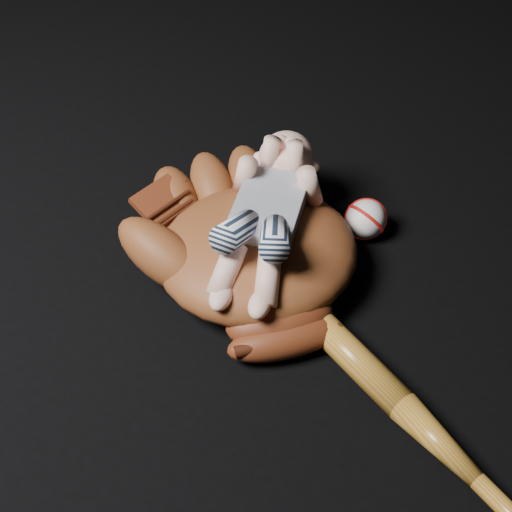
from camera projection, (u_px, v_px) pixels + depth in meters
name	position (u px, v px, depth m)	size (l,w,h in m)	color
baseball_glove	(257.00, 245.00, 1.11)	(0.39, 0.45, 0.14)	#632E15
newborn_baby	(264.00, 216.00, 1.08)	(0.16, 0.36, 0.14)	#F2B49C
baseball_bat	(417.00, 421.00, 0.95)	(0.05, 0.50, 0.05)	#9F671E
baseball	(366.00, 219.00, 1.20)	(0.07, 0.07, 0.07)	white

